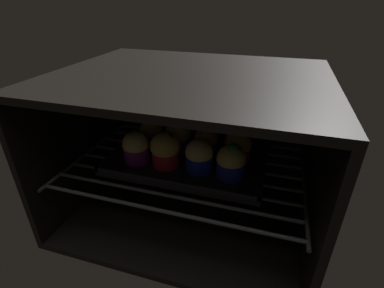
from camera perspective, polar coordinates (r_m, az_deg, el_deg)
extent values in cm
cube|color=black|center=(79.47, -0.42, -12.31)|extent=(59.00, 47.00, 1.50)
cube|color=black|center=(62.53, -0.54, 13.26)|extent=(59.00, 47.00, 1.50)
cube|color=black|center=(89.08, 3.94, 5.79)|extent=(59.00, 1.50, 34.00)
cube|color=black|center=(81.68, -20.11, 1.88)|extent=(1.50, 47.00, 34.00)
cube|color=black|center=(67.64, 23.52, -4.48)|extent=(1.50, 47.00, 34.00)
cylinder|color=#4C494C|center=(56.67, -6.38, -13.15)|extent=(54.00, 0.80, 0.80)
cylinder|color=#4C494C|center=(60.01, -4.61, -10.31)|extent=(54.00, 0.80, 0.80)
cylinder|color=#4C494C|center=(63.52, -3.06, -7.78)|extent=(54.00, 0.80, 0.80)
cylinder|color=#4C494C|center=(67.19, -1.68, -5.51)|extent=(54.00, 0.80, 0.80)
cylinder|color=#4C494C|center=(70.99, -0.46, -3.47)|extent=(54.00, 0.80, 0.80)
cylinder|color=#4C494C|center=(74.89, 0.62, -1.65)|extent=(54.00, 0.80, 0.80)
cylinder|color=#4C494C|center=(78.89, 1.60, 0.00)|extent=(54.00, 0.80, 0.80)
cylinder|color=#4C494C|center=(82.97, 2.49, 1.48)|extent=(54.00, 0.80, 0.80)
cylinder|color=#4C494C|center=(87.11, 3.29, 2.82)|extent=(54.00, 0.80, 0.80)
cylinder|color=#4C494C|center=(82.17, -18.73, -0.39)|extent=(0.80, 42.00, 0.80)
cylinder|color=#4C494C|center=(69.17, 21.56, -6.67)|extent=(0.80, 42.00, 0.80)
cube|color=black|center=(72.08, 0.00, -2.01)|extent=(36.88, 29.50, 1.20)
cube|color=black|center=(60.11, -4.04, -7.70)|extent=(36.88, 0.80, 1.00)
cube|color=black|center=(83.86, 2.88, 3.37)|extent=(36.88, 0.80, 1.00)
cube|color=black|center=(78.10, -12.76, 0.68)|extent=(0.80, 29.50, 1.00)
cube|color=black|center=(69.17, 14.47, -3.36)|extent=(0.80, 29.50, 1.00)
cylinder|color=#7A238C|center=(68.55, -11.03, -1.90)|extent=(6.14, 6.14, 3.79)
sphere|color=#E0CC7A|center=(67.31, -11.23, 0.01)|extent=(6.27, 6.27, 6.27)
sphere|color=#1E6023|center=(66.24, -11.85, 1.75)|extent=(1.96, 1.96, 1.96)
cylinder|color=red|center=(65.87, -5.32, -2.79)|extent=(6.14, 6.14, 3.79)
sphere|color=gold|center=(64.32, -5.44, -0.40)|extent=(6.72, 6.72, 6.72)
sphere|color=#1E6023|center=(62.86, -4.58, 1.13)|extent=(2.02, 2.02, 2.02)
cylinder|color=#1928B7|center=(63.97, 1.45, -3.69)|extent=(6.14, 6.14, 3.79)
sphere|color=#E0CC7A|center=(62.66, 1.48, -1.71)|extent=(6.25, 6.25, 6.25)
sphere|color=#1E6023|center=(62.48, 2.42, 0.27)|extent=(1.71, 1.71, 1.71)
cylinder|color=#1928B7|center=(62.31, 7.72, -4.92)|extent=(6.14, 6.14, 3.79)
sphere|color=#DBBC60|center=(61.01, 7.87, -2.99)|extent=(6.28, 6.28, 6.28)
sphere|color=#28702D|center=(59.45, 8.30, -1.06)|extent=(2.51, 2.51, 2.51)
cylinder|color=#1928B7|center=(74.44, -7.98, 0.92)|extent=(6.14, 6.14, 3.79)
sphere|color=gold|center=(73.20, -8.12, 2.90)|extent=(6.13, 6.13, 6.13)
cylinder|color=#7A238C|center=(71.93, -2.77, 0.16)|extent=(6.14, 6.14, 3.79)
sphere|color=#E0CC7A|center=(70.58, -2.82, 2.30)|extent=(6.49, 6.49, 6.49)
cylinder|color=#1928B7|center=(69.98, 2.85, -0.70)|extent=(6.14, 6.14, 3.79)
sphere|color=gold|center=(68.81, 2.90, 1.11)|extent=(5.91, 5.91, 5.91)
sphere|color=#28702D|center=(68.48, 3.22, 2.56)|extent=(1.60, 1.60, 1.60)
cylinder|color=red|center=(68.63, 9.10, -1.68)|extent=(6.14, 6.14, 3.79)
sphere|color=gold|center=(67.45, 9.26, 0.13)|extent=(6.48, 6.48, 6.48)
sphere|color=#19511E|center=(67.16, 10.02, 2.38)|extent=(2.57, 2.57, 2.57)
cylinder|color=#1928B7|center=(80.44, -6.11, 3.20)|extent=(6.14, 6.14, 3.79)
sphere|color=gold|center=(79.37, -6.20, 4.92)|extent=(6.46, 6.46, 6.46)
sphere|color=#28702D|center=(78.05, -6.76, 6.39)|extent=(1.78, 1.78, 1.78)
cylinder|color=red|center=(77.80, -0.97, 2.46)|extent=(6.14, 6.14, 3.79)
sphere|color=#E0CC7A|center=(76.59, -0.99, 4.40)|extent=(6.29, 6.29, 6.29)
sphere|color=#28702D|center=(74.74, -0.90, 5.77)|extent=(2.30, 2.30, 2.30)
cylinder|color=#1928B7|center=(76.17, 4.38, 1.79)|extent=(6.14, 6.14, 3.79)
sphere|color=gold|center=(74.96, 4.46, 3.72)|extent=(5.91, 5.91, 5.91)
cylinder|color=#1928B7|center=(75.59, 9.86, 1.21)|extent=(6.14, 6.14, 3.79)
sphere|color=gold|center=(74.38, 10.04, 3.13)|extent=(6.65, 6.65, 6.65)
sphere|color=#1E6023|center=(72.41, 10.16, 4.11)|extent=(2.51, 2.51, 2.51)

